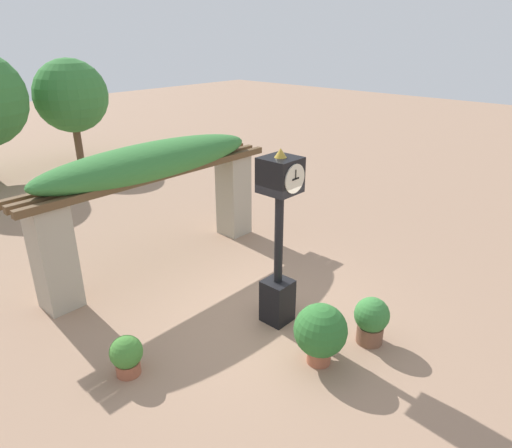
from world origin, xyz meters
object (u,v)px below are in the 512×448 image
pedestal_clock (279,237)px  potted_plant_near_right (127,355)px  potted_plant_far_left (320,332)px  potted_plant_near_left (371,319)px

pedestal_clock → potted_plant_near_right: pedestal_clock is taller
potted_plant_near_right → potted_plant_far_left: (2.11, -1.93, 0.22)m
potted_plant_near_right → potted_plant_far_left: size_ratio=0.64×
potted_plant_near_left → potted_plant_near_right: (-3.07, 2.25, -0.10)m
potted_plant_near_left → potted_plant_far_left: bearing=161.5°
pedestal_clock → potted_plant_far_left: bearing=-109.5°
potted_plant_near_left → potted_plant_near_right: size_ratio=1.27×
pedestal_clock → potted_plant_near_left: 1.97m
pedestal_clock → potted_plant_near_left: pedestal_clock is taller
potted_plant_far_left → potted_plant_near_right: bearing=137.5°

